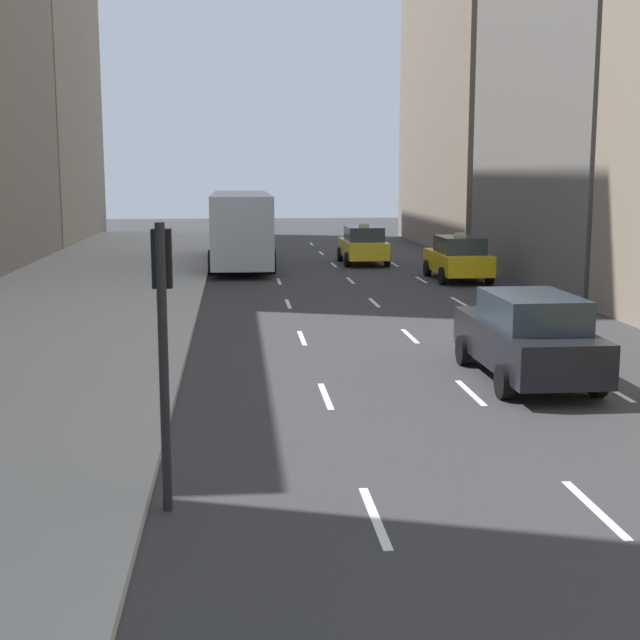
{
  "coord_description": "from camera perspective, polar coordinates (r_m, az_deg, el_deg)",
  "views": [
    {
      "loc": [
        -1.85,
        -2.28,
        4.19
      ],
      "look_at": [
        -0.44,
        12.64,
        1.7
      ],
      "focal_mm": 50.0,
      "sensor_mm": 36.0,
      "label": 1
    }
  ],
  "objects": [
    {
      "name": "sidewalk_left",
      "position": [
        30.01,
        -15.24,
        1.23
      ],
      "size": [
        8.0,
        66.0,
        0.15
      ],
      "primitive_type": "cube",
      "color": "#ADAAA3",
      "rests_on": "ground"
    },
    {
      "name": "lane_markings",
      "position": [
        26.01,
        4.51,
        0.16
      ],
      "size": [
        5.72,
        56.0,
        0.01
      ],
      "color": "white",
      "rests_on": "ground"
    },
    {
      "name": "taxi_lead",
      "position": [
        41.18,
        2.78,
        4.83
      ],
      "size": [
        2.02,
        4.4,
        1.87
      ],
      "color": "yellow",
      "rests_on": "ground"
    },
    {
      "name": "taxi_third",
      "position": [
        35.26,
        8.83,
        3.95
      ],
      "size": [
        2.02,
        4.4,
        1.87
      ],
      "color": "yellow",
      "rests_on": "ground"
    },
    {
      "name": "sedan_black_near",
      "position": [
        18.47,
        13.15,
        -1.02
      ],
      "size": [
        2.02,
        4.84,
        1.8
      ],
      "color": "black",
      "rests_on": "ground"
    },
    {
      "name": "city_bus",
      "position": [
        40.39,
        -5.1,
        6.0
      ],
      "size": [
        2.8,
        11.61,
        3.25
      ],
      "color": "#B7BCC1",
      "rests_on": "ground"
    },
    {
      "name": "traffic_light_pole",
      "position": [
        11.04,
        -10.02,
        0.03
      ],
      "size": [
        0.24,
        0.42,
        3.6
      ],
      "color": "black",
      "rests_on": "ground"
    }
  ]
}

